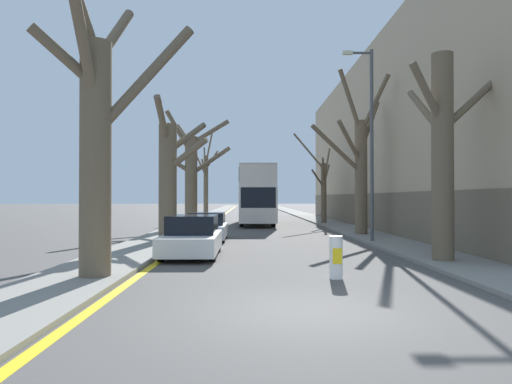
{
  "coord_description": "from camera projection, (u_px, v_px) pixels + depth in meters",
  "views": [
    {
      "loc": [
        -1.12,
        -8.23,
        2.08
      ],
      "look_at": [
        -0.55,
        21.97,
        2.46
      ],
      "focal_mm": 32.0,
      "sensor_mm": 36.0,
      "label": 1
    }
  ],
  "objects": [
    {
      "name": "street_tree_right_2",
      "position": [
        323.0,
        187.0,
        35.95
      ],
      "size": [
        3.19,
        3.45,
        7.22
      ],
      "color": "brown",
      "rests_on": "ground"
    },
    {
      "name": "street_tree_left_3",
      "position": [
        206.0,
        182.0,
        42.11
      ],
      "size": [
        2.14,
        3.8,
        7.77
      ],
      "color": "brown",
      "rests_on": "ground"
    },
    {
      "name": "sidewalk_left",
      "position": [
        214.0,
        214.0,
        58.11
      ],
      "size": [
        2.43,
        120.0,
        0.12
      ],
      "primitive_type": "cube",
      "color": "gray",
      "rests_on": "ground"
    },
    {
      "name": "parked_car_1",
      "position": [
        207.0,
        227.0,
        22.12
      ],
      "size": [
        1.89,
        3.9,
        1.35
      ],
      "color": "#9EA3AD",
      "rests_on": "ground"
    },
    {
      "name": "ground_plane",
      "position": [
        309.0,
        313.0,
        8.22
      ],
      "size": [
        300.0,
        300.0,
        0.0
      ],
      "primitive_type": "plane",
      "color": "#4C4947"
    },
    {
      "name": "street_tree_right_0",
      "position": [
        442.0,
        151.0,
        14.41
      ],
      "size": [
        3.4,
        3.45,
        6.64
      ],
      "color": "brown",
      "rests_on": "ground"
    },
    {
      "name": "parked_car_0",
      "position": [
        192.0,
        237.0,
        16.23
      ],
      "size": [
        1.9,
        4.27,
        1.44
      ],
      "color": "silver",
      "rests_on": "ground"
    },
    {
      "name": "kerb_line_stripe",
      "position": [
        225.0,
        214.0,
        58.13
      ],
      "size": [
        0.24,
        120.0,
        0.01
      ],
      "primitive_type": "cube",
      "color": "yellow",
      "rests_on": "ground"
    },
    {
      "name": "building_facade_right",
      "position": [
        429.0,
        144.0,
        31.97
      ],
      "size": [
        10.08,
        39.62,
        11.78
      ],
      "color": "tan",
      "rests_on": "ground"
    },
    {
      "name": "double_decker_bus",
      "position": [
        257.0,
        192.0,
        35.63
      ],
      "size": [
        2.62,
        10.88,
        4.42
      ],
      "color": "silver",
      "rests_on": "ground"
    },
    {
      "name": "traffic_bollard",
      "position": [
        336.0,
        257.0,
        11.67
      ],
      "size": [
        0.34,
        0.35,
        1.1
      ],
      "color": "white",
      "rests_on": "ground"
    },
    {
      "name": "street_tree_left_1",
      "position": [
        169.0,
        173.0,
        21.62
      ],
      "size": [
        2.99,
        3.97,
        7.14
      ],
      "color": "brown",
      "rests_on": "ground"
    },
    {
      "name": "street_tree_left_0",
      "position": [
        96.0,
        132.0,
        11.41
      ],
      "size": [
        3.81,
        3.93,
        8.87
      ],
      "color": "brown",
      "rests_on": "ground"
    },
    {
      "name": "street_tree_right_1",
      "position": [
        360.0,
        165.0,
        24.67
      ],
      "size": [
        4.25,
        2.7,
        8.86
      ],
      "color": "brown",
      "rests_on": "ground"
    },
    {
      "name": "street_tree_left_2",
      "position": [
        192.0,
        173.0,
        31.92
      ],
      "size": [
        4.52,
        3.56,
        8.07
      ],
      "color": "brown",
      "rests_on": "ground"
    },
    {
      "name": "sidewalk_right",
      "position": [
        298.0,
        213.0,
        58.31
      ],
      "size": [
        2.43,
        120.0,
        0.12
      ],
      "primitive_type": "cube",
      "color": "gray",
      "rests_on": "ground"
    },
    {
      "name": "lamp_post",
      "position": [
        370.0,
        136.0,
        20.77
      ],
      "size": [
        1.4,
        0.2,
        8.85
      ],
      "color": "#4C4F54",
      "rests_on": "ground"
    }
  ]
}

